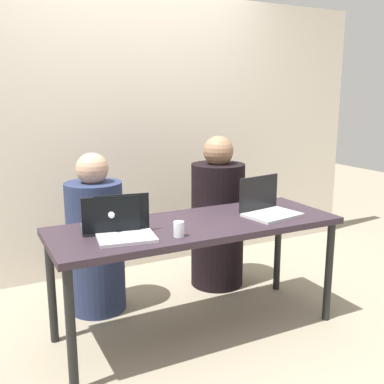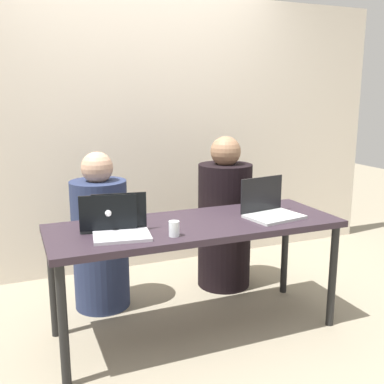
# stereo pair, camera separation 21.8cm
# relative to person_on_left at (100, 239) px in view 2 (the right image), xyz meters

# --- Properties ---
(ground_plane) EXTENTS (12.00, 12.00, 0.00)m
(ground_plane) POSITION_rel_person_on_left_xyz_m (0.49, -0.58, -0.50)
(ground_plane) COLOR gray
(back_wall) EXTENTS (4.66, 0.10, 2.31)m
(back_wall) POSITION_rel_person_on_left_xyz_m (0.49, 0.70, 0.66)
(back_wall) COLOR silver
(back_wall) RESTS_ON ground
(desk) EXTENTS (1.79, 0.65, 0.72)m
(desk) POSITION_rel_person_on_left_xyz_m (0.49, -0.58, 0.16)
(desk) COLOR #2F242D
(desk) RESTS_ON ground
(person_on_left) EXTENTS (0.40, 0.40, 1.12)m
(person_on_left) POSITION_rel_person_on_left_xyz_m (0.00, 0.00, 0.00)
(person_on_left) COLOR navy
(person_on_left) RESTS_ON ground
(person_on_right) EXTENTS (0.49, 0.49, 1.19)m
(person_on_right) POSITION_rel_person_on_left_xyz_m (0.97, 0.00, 0.03)
(person_on_right) COLOR black
(person_on_right) RESTS_ON ground
(laptop_front_left) EXTENTS (0.34, 0.28, 0.23)m
(laptop_front_left) POSITION_rel_person_on_left_xyz_m (0.00, -0.66, 0.28)
(laptop_front_left) COLOR silver
(laptop_front_left) RESTS_ON desk
(laptop_front_right) EXTENTS (0.38, 0.31, 0.25)m
(laptop_front_right) POSITION_rel_person_on_left_xyz_m (0.98, -0.63, 0.28)
(laptop_front_right) COLOR silver
(laptop_front_right) RESTS_ON desk
(laptop_back_left) EXTENTS (0.36, 0.29, 0.22)m
(laptop_back_left) POSITION_rel_person_on_left_xyz_m (-0.04, -0.52, 0.28)
(laptop_back_left) COLOR #343C3C
(laptop_back_left) RESTS_ON desk
(water_glass_left) EXTENTS (0.06, 0.06, 0.09)m
(water_glass_left) POSITION_rel_person_on_left_xyz_m (0.27, -0.78, 0.26)
(water_glass_left) COLOR white
(water_glass_left) RESTS_ON desk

